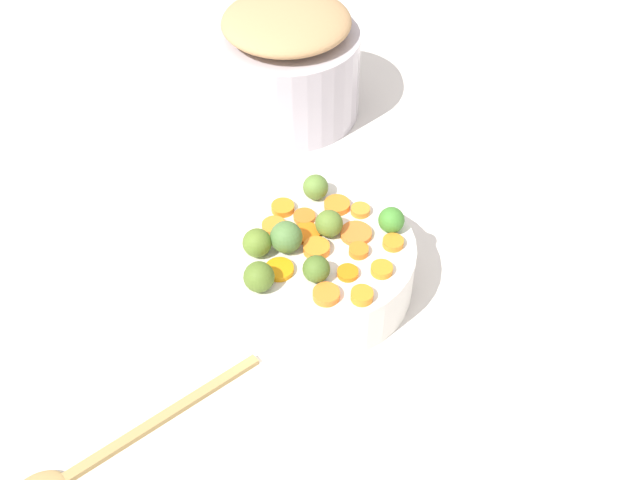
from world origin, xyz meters
TOP-DOWN VIEW (x-y plane):
  - tabletop at (0.00, 0.00)m, footprint 2.40×2.40m
  - serving_bowl_carrots at (0.02, -0.02)m, footprint 0.24×0.24m
  - metal_pot at (0.00, 0.37)m, footprint 0.23×0.23m
  - stuffing_mound at (0.00, 0.37)m, footprint 0.20×0.20m
  - carrot_slice_0 at (0.11, -0.03)m, footprint 0.03×0.03m
  - carrot_slice_1 at (0.02, -0.10)m, footprint 0.04×0.04m
  - carrot_slice_2 at (0.01, -0.03)m, footprint 0.04×0.04m
  - carrot_slice_3 at (-0.04, 0.02)m, footprint 0.04×0.04m
  - carrot_slice_4 at (0.06, -0.11)m, footprint 0.04×0.04m
  - carrot_slice_5 at (0.07, 0.03)m, footprint 0.04×0.04m
  - carrot_slice_6 at (-0.04, -0.06)m, footprint 0.04×0.04m
  - carrot_slice_7 at (0.06, -0.04)m, footprint 0.03×0.03m
  - carrot_slice_8 at (0.06, -0.01)m, footprint 0.05×0.05m
  - carrot_slice_9 at (0.00, 0.03)m, footprint 0.03×0.03m
  - carrot_slice_10 at (0.09, -0.07)m, footprint 0.03×0.03m
  - carrot_slice_11 at (0.04, -0.07)m, footprint 0.04×0.04m
  - carrot_slice_12 at (-0.03, 0.05)m, footprint 0.04×0.04m
  - carrot_slice_13 at (-0.00, -0.00)m, footprint 0.04×0.04m
  - carrot_slice_14 at (0.04, 0.05)m, footprint 0.04×0.04m
  - brussels_sprout_0 at (0.03, 0.00)m, footprint 0.04×0.04m
  - brussels_sprout_1 at (-0.06, -0.03)m, footprint 0.04×0.04m
  - brussels_sprout_2 at (-0.06, -0.08)m, footprint 0.04×0.04m
  - brussels_sprout_3 at (-0.03, -0.02)m, footprint 0.04×0.04m
  - brussels_sprout_4 at (0.01, -0.07)m, footprint 0.03×0.03m
  - brussels_sprout_5 at (0.02, 0.07)m, footprint 0.03×0.03m
  - brussels_sprout_6 at (0.11, 0.00)m, footprint 0.03×0.03m
  - wooden_spoon at (-0.26, -0.25)m, footprint 0.28×0.20m

SIDE VIEW (x-z plane):
  - tabletop at x=0.00m, z-range 0.00..0.02m
  - wooden_spoon at x=-0.26m, z-range 0.02..0.03m
  - serving_bowl_carrots at x=0.02m, z-range 0.02..0.10m
  - metal_pot at x=0.00m, z-range 0.02..0.16m
  - carrot_slice_13 at x=0.00m, z-range 0.10..0.10m
  - carrot_slice_9 at x=0.00m, z-range 0.10..0.10m
  - carrot_slice_11 at x=0.04m, z-range 0.10..0.10m
  - carrot_slice_6 at x=-0.04m, z-range 0.10..0.10m
  - carrot_slice_8 at x=0.06m, z-range 0.10..0.10m
  - carrot_slice_3 at x=-0.04m, z-range 0.10..0.10m
  - carrot_slice_5 at x=0.07m, z-range 0.10..0.10m
  - carrot_slice_14 at x=0.04m, z-range 0.10..0.10m
  - carrot_slice_12 at x=-0.03m, z-range 0.10..0.10m
  - carrot_slice_0 at x=0.11m, z-range 0.10..0.10m
  - carrot_slice_10 at x=0.09m, z-range 0.10..0.10m
  - carrot_slice_7 at x=0.06m, z-range 0.10..0.10m
  - carrot_slice_1 at x=0.02m, z-range 0.10..0.11m
  - carrot_slice_2 at x=0.01m, z-range 0.10..0.11m
  - carrot_slice_4 at x=0.06m, z-range 0.10..0.11m
  - brussels_sprout_4 at x=0.01m, z-range 0.10..0.13m
  - brussels_sprout_6 at x=0.11m, z-range 0.10..0.13m
  - brussels_sprout_5 at x=0.02m, z-range 0.10..0.13m
  - brussels_sprout_0 at x=0.03m, z-range 0.10..0.13m
  - brussels_sprout_1 at x=-0.06m, z-range 0.10..0.13m
  - brussels_sprout_2 at x=-0.06m, z-range 0.10..0.13m
  - brussels_sprout_3 at x=-0.03m, z-range 0.10..0.14m
  - stuffing_mound at x=0.00m, z-range 0.16..0.21m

